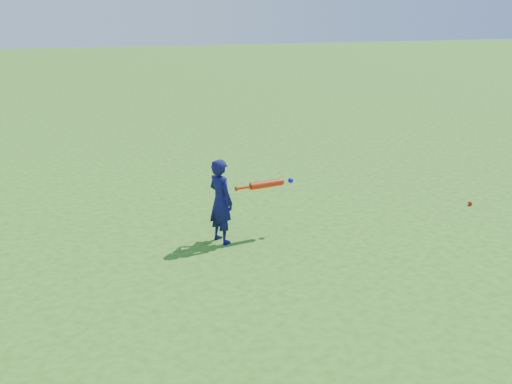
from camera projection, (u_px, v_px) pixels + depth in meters
The scene contains 4 objects.
ground at pixel (278, 240), 7.39m from camera, with size 80.00×80.00×0.00m, color #2B6718.
child at pixel (221, 201), 7.18m from camera, with size 0.40×0.26×1.10m, color #100F49.
ground_ball_red at pixel (470, 203), 8.67m from camera, with size 0.07×0.07×0.07m, color red.
bat_swing at pixel (268, 184), 7.37m from camera, with size 0.84×0.20×0.10m.
Camera 1 is at (-2.34, -6.43, 2.87)m, focal length 40.00 mm.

